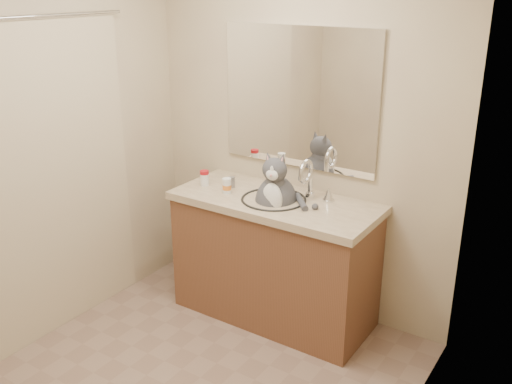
% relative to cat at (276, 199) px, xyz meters
% --- Properties ---
extents(room, '(2.22, 2.52, 2.42)m').
position_rel_cat_xyz_m(room, '(-0.02, -0.94, 0.34)').
color(room, gray).
rests_on(room, ground).
extents(vanity, '(1.34, 0.59, 1.12)m').
position_rel_cat_xyz_m(vanity, '(-0.02, 0.02, -0.42)').
color(vanity, brown).
rests_on(vanity, ground).
extents(mirror, '(1.10, 0.02, 0.90)m').
position_rel_cat_xyz_m(mirror, '(-0.02, 0.29, 0.59)').
color(mirror, white).
rests_on(mirror, room).
extents(shower_curtain, '(0.02, 1.30, 1.93)m').
position_rel_cat_xyz_m(shower_curtain, '(-1.07, -0.84, 0.17)').
color(shower_curtain, beige).
rests_on(shower_curtain, ground).
extents(cat, '(0.43, 0.35, 0.52)m').
position_rel_cat_xyz_m(cat, '(0.00, 0.00, 0.00)').
color(cat, '#48484D').
rests_on(cat, vanity).
extents(pill_bottle_redcap, '(0.08, 0.08, 0.10)m').
position_rel_cat_xyz_m(pill_bottle_redcap, '(-0.55, -0.03, 0.04)').
color(pill_bottle_redcap, white).
rests_on(pill_bottle_redcap, vanity).
extents(pill_bottle_orange, '(0.07, 0.07, 0.10)m').
position_rel_cat_xyz_m(pill_bottle_orange, '(-0.34, -0.06, 0.04)').
color(pill_bottle_orange, white).
rests_on(pill_bottle_orange, vanity).
extents(grey_canister, '(0.06, 0.06, 0.07)m').
position_rel_cat_xyz_m(grey_canister, '(-0.38, 0.05, 0.03)').
color(grey_canister, gray).
rests_on(grey_canister, vanity).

